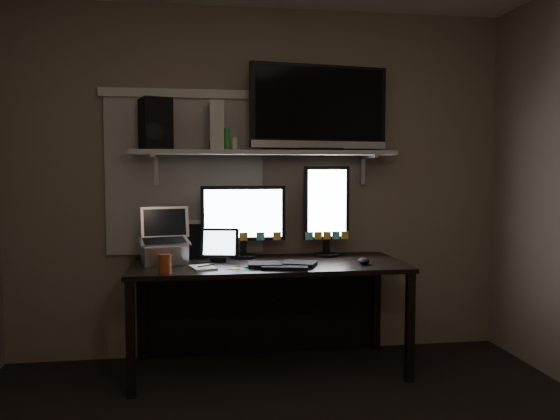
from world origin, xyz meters
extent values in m
plane|color=#6D604E|center=(0.00, 1.80, 1.25)|extent=(3.60, 0.00, 3.60)
cube|color=beige|center=(-0.55, 1.79, 1.30)|extent=(1.10, 0.02, 1.10)
cube|color=black|center=(0.00, 1.43, 0.71)|extent=(1.80, 0.75, 0.03)
cube|color=black|center=(0.00, 1.78, 0.35)|extent=(1.80, 0.02, 0.70)
cube|color=black|center=(-0.86, 1.09, 0.35)|extent=(0.05, 0.05, 0.70)
cube|color=black|center=(0.86, 1.09, 0.35)|extent=(0.05, 0.05, 0.70)
cube|color=black|center=(-0.86, 1.76, 0.35)|extent=(0.05, 0.05, 0.70)
cube|color=black|center=(0.86, 1.76, 0.35)|extent=(0.05, 0.05, 0.70)
cube|color=#A3A39F|center=(0.00, 1.62, 1.46)|extent=(1.80, 0.35, 0.03)
cube|color=black|center=(-0.15, 1.66, 0.99)|extent=(0.59, 0.06, 0.52)
cube|color=black|center=(0.45, 1.65, 1.06)|extent=(0.33, 0.08, 0.66)
cube|color=black|center=(0.07, 1.26, 0.74)|extent=(0.47, 0.27, 0.03)
ellipsoid|color=black|center=(0.61, 1.28, 0.75)|extent=(0.10, 0.13, 0.04)
cube|color=white|center=(-0.43, 1.27, 0.74)|extent=(0.18, 0.22, 0.01)
cube|color=black|center=(-0.32, 1.52, 0.84)|extent=(0.27, 0.16, 0.23)
cube|color=black|center=(-0.51, 1.74, 0.86)|extent=(0.20, 0.09, 0.25)
cube|color=silver|center=(-0.68, 1.50, 0.91)|extent=(0.37, 0.32, 0.36)
cylinder|color=brown|center=(-0.66, 1.15, 0.79)|extent=(0.09, 0.09, 0.11)
cube|color=black|center=(0.39, 1.65, 1.78)|extent=(1.01, 0.31, 0.60)
cube|color=beige|center=(-0.33, 1.63, 1.64)|extent=(0.10, 0.28, 0.33)
cube|color=black|center=(-0.74, 1.60, 1.65)|extent=(0.25, 0.27, 0.34)
camera|label=1|loc=(-0.45, -2.14, 1.33)|focal=35.00mm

